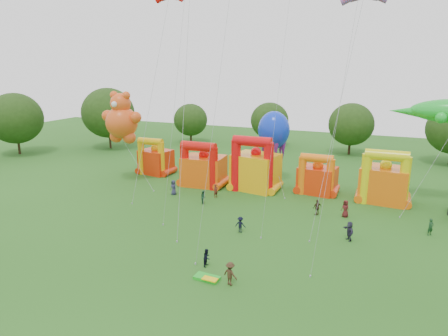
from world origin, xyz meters
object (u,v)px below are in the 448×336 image
at_px(bouncy_castle_0, 155,160).
at_px(gecko_kite, 438,154).
at_px(bouncy_castle_2, 255,169).
at_px(teddy_bear_kite, 129,140).
at_px(octopus_kite, 276,153).
at_px(spectator_4, 317,207).
at_px(spectator_0, 173,187).

bearing_deg(bouncy_castle_0, gecko_kite, -2.36).
xyz_separation_m(bouncy_castle_2, teddy_bear_kite, (-16.97, -4.17, 3.54)).
bearing_deg(teddy_bear_kite, bouncy_castle_2, 13.81).
height_order(gecko_kite, octopus_kite, gecko_kite).
xyz_separation_m(bouncy_castle_2, spectator_4, (9.46, -6.46, -1.93)).
bearing_deg(bouncy_castle_0, octopus_kite, 3.92).
height_order(teddy_bear_kite, spectator_0, teddy_bear_kite).
height_order(bouncy_castle_0, gecko_kite, gecko_kite).
xyz_separation_m(octopus_kite, spectator_4, (7.50, -9.69, -3.66)).
height_order(bouncy_castle_0, spectator_0, bouncy_castle_0).
distance_m(bouncy_castle_0, teddy_bear_kite, 7.40).
height_order(bouncy_castle_0, octopus_kite, octopus_kite).
bearing_deg(bouncy_castle_2, gecko_kite, 1.00).
height_order(octopus_kite, spectator_0, octopus_kite).
relative_size(teddy_bear_kite, spectator_4, 7.21).
xyz_separation_m(bouncy_castle_0, spectator_4, (26.22, -8.40, -1.30)).
relative_size(bouncy_castle_0, spectator_0, 2.97).
height_order(bouncy_castle_2, teddy_bear_kite, teddy_bear_kite).
distance_m(teddy_bear_kite, spectator_0, 9.81).
relative_size(octopus_kite, spectator_0, 5.26).
height_order(bouncy_castle_2, octopus_kite, octopus_kite).
bearing_deg(bouncy_castle_0, spectator_4, -17.77).
distance_m(bouncy_castle_0, spectator_0, 11.27).
distance_m(spectator_0, spectator_4, 18.49).
height_order(bouncy_castle_0, bouncy_castle_2, bouncy_castle_2).
distance_m(octopus_kite, spectator_4, 12.78).
bearing_deg(octopus_kite, teddy_bear_kite, -158.65).
bearing_deg(teddy_bear_kite, bouncy_castle_0, 88.01).
relative_size(bouncy_castle_2, gecko_kite, 0.54).
xyz_separation_m(bouncy_castle_2, octopus_kite, (1.97, 3.23, 1.73)).
distance_m(bouncy_castle_2, spectator_0, 11.08).
bearing_deg(octopus_kite, bouncy_castle_0, -176.08).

